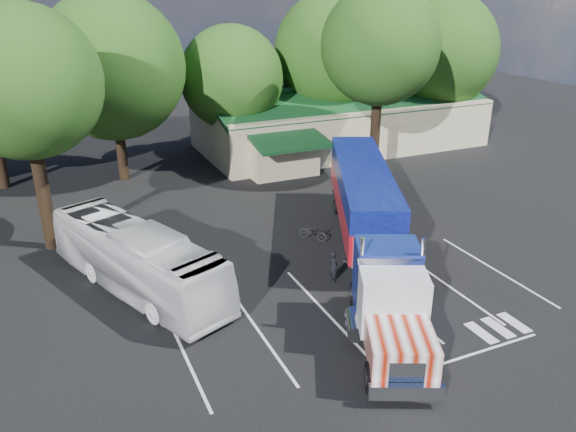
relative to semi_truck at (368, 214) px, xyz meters
name	(u,v)px	position (x,y,z in m)	size (l,w,h in m)	color
ground	(273,256)	(-4.38, 2.18, -2.45)	(120.00, 120.00, 0.00)	black
event_hall	(338,121)	(9.36, 19.99, -0.24)	(24.20, 14.12, 5.55)	beige
tree_row_c	(112,67)	(-9.38, 18.38, 5.58)	(10.00, 10.00, 13.05)	black
tree_row_d	(232,78)	(-0.38, 19.68, 4.13)	(8.00, 8.00, 10.60)	black
tree_row_e	(332,52)	(8.62, 20.18, 5.63)	(9.60, 9.60, 12.90)	black
tree_row_f	(438,51)	(18.62, 18.98, 5.34)	(10.40, 10.40, 13.00)	black
tree_near_left	(24,83)	(-14.88, 8.18, 6.36)	(7.60, 7.60, 12.65)	black
tree_near_right	(380,46)	(7.12, 10.68, 7.01)	(8.00, 8.00, 13.50)	black
semi_truck	(368,214)	(0.00, 0.00, 0.00)	(10.99, 19.84, 4.34)	black
woman	(334,267)	(-2.78, -1.54, -1.64)	(0.59, 0.39, 1.63)	black
bicycle	(313,232)	(-1.50, 3.18, -2.01)	(0.59, 1.69, 0.89)	black
tour_bus	(137,259)	(-11.38, 1.59, -0.88)	(2.65, 11.31, 3.15)	silver
silver_sedan	(345,154)	(7.62, 15.58, -1.84)	(1.29, 3.70, 1.22)	#ACAFB4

